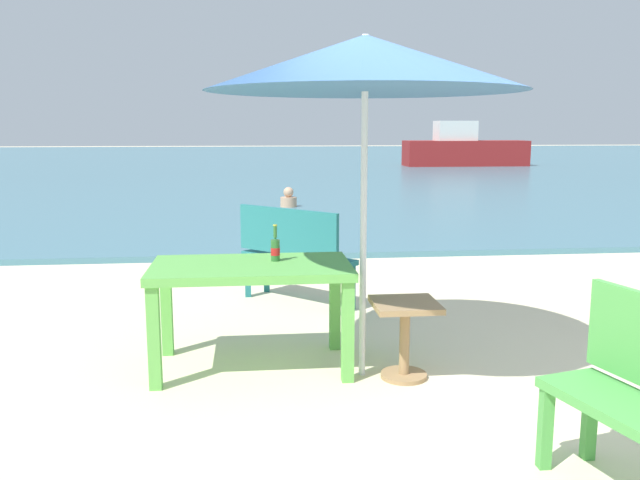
% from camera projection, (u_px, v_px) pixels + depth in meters
% --- Properties ---
extents(ground_plane, '(120.00, 120.00, 0.00)m').
position_uv_depth(ground_plane, '(493.00, 426.00, 3.83)').
color(ground_plane, beige).
extents(sea_water, '(120.00, 50.00, 0.08)m').
position_uv_depth(sea_water, '(277.00, 161.00, 33.23)').
color(sea_water, teal).
rests_on(sea_water, ground_plane).
extents(picnic_table_green, '(1.40, 0.80, 0.76)m').
position_uv_depth(picnic_table_green, '(251.00, 279.00, 4.67)').
color(picnic_table_green, '#60B24C').
rests_on(picnic_table_green, ground_plane).
extents(beer_bottle_amber, '(0.07, 0.07, 0.26)m').
position_uv_depth(beer_bottle_amber, '(275.00, 248.00, 4.75)').
color(beer_bottle_amber, '#2D662D').
rests_on(beer_bottle_amber, picnic_table_green).
extents(patio_umbrella, '(2.10, 2.10, 2.30)m').
position_uv_depth(patio_umbrella, '(365.00, 63.00, 4.28)').
color(patio_umbrella, silver).
rests_on(patio_umbrella, ground_plane).
extents(side_table_wood, '(0.44, 0.44, 0.54)m').
position_uv_depth(side_table_wood, '(405.00, 328.00, 4.52)').
color(side_table_wood, '#9E7A51').
rests_on(side_table_wood, ground_plane).
extents(bench_teal_center, '(1.11, 1.09, 0.95)m').
position_uv_depth(bench_teal_center, '(293.00, 250.00, 6.40)').
color(bench_teal_center, '#237275').
rests_on(bench_teal_center, ground_plane).
extents(swimmer_person, '(0.34, 0.34, 0.41)m').
position_uv_depth(swimmer_person, '(289.00, 199.00, 13.74)').
color(swimmer_person, tan).
rests_on(swimmer_person, sea_water).
extents(boat_cargo_ship, '(5.25, 1.43, 1.91)m').
position_uv_depth(boat_cargo_ship, '(464.00, 150.00, 28.40)').
color(boat_cargo_ship, maroon).
rests_on(boat_cargo_ship, sea_water).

